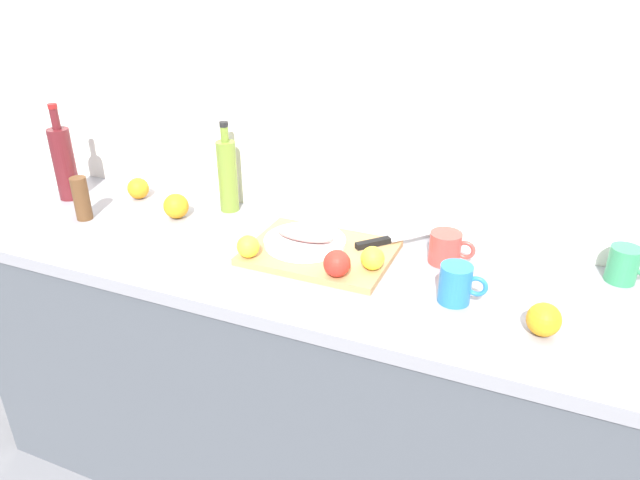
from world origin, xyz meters
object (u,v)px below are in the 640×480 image
object	(u,v)px
coffee_mug_2	(446,248)
orange_0	(176,206)
cutting_board	(320,252)
lemon_0	(248,246)
coffee_mug_0	(456,284)
pepper_mill	(81,198)
fish_fillet	(305,234)
coffee_mug_1	(624,265)
chef_knife	(389,240)
wine_bottle	(64,162)
olive_oil_bottle	(228,175)
white_plate	(305,241)

from	to	relation	value
coffee_mug_2	orange_0	world-z (taller)	coffee_mug_2
cutting_board	lemon_0	size ratio (longest dim) A/B	6.41
coffee_mug_0	coffee_mug_2	distance (m)	0.21
pepper_mill	cutting_board	bearing A→B (deg)	4.80
fish_fillet	coffee_mug_1	bearing A→B (deg)	11.12
cutting_board	chef_knife	distance (m)	0.21
chef_knife	wine_bottle	distance (m)	1.17
fish_fillet	chef_knife	bearing A→B (deg)	24.93
cutting_board	wine_bottle	bearing A→B (deg)	177.00
coffee_mug_2	fish_fillet	bearing A→B (deg)	-167.76
coffee_mug_0	coffee_mug_1	world-z (taller)	coffee_mug_0
olive_oil_bottle	wine_bottle	world-z (taller)	wine_bottle
fish_fillet	cutting_board	bearing A→B (deg)	-15.12
white_plate	fish_fillet	world-z (taller)	fish_fillet
chef_knife	olive_oil_bottle	size ratio (longest dim) A/B	0.76
fish_fillet	coffee_mug_0	xyz separation A→B (m)	(0.47, -0.11, -0.00)
lemon_0	olive_oil_bottle	distance (m)	0.40
white_plate	chef_knife	size ratio (longest dim) A/B	1.04
coffee_mug_1	coffee_mug_2	xyz separation A→B (m)	(-0.46, -0.08, -0.00)
fish_fillet	coffee_mug_0	world-z (taller)	coffee_mug_0
white_plate	orange_0	xyz separation A→B (m)	(-0.48, 0.04, 0.01)
white_plate	orange_0	size ratio (longest dim) A/B	2.93
chef_knife	coffee_mug_1	xyz separation A→B (m)	(0.63, 0.06, 0.02)
lemon_0	olive_oil_bottle	world-z (taller)	olive_oil_bottle
cutting_board	coffee_mug_0	size ratio (longest dim) A/B	3.40
orange_0	pepper_mill	size ratio (longest dim) A/B	0.57
olive_oil_bottle	fish_fillet	bearing A→B (deg)	-25.25
coffee_mug_0	coffee_mug_1	size ratio (longest dim) A/B	1.02
fish_fillet	wine_bottle	xyz separation A→B (m)	(-0.94, 0.04, 0.08)
fish_fillet	coffee_mug_0	distance (m)	0.48
cutting_board	lemon_0	world-z (taller)	lemon_0
fish_fillet	chef_knife	size ratio (longest dim) A/B	0.78
olive_oil_bottle	coffee_mug_1	world-z (taller)	olive_oil_bottle
chef_knife	wine_bottle	xyz separation A→B (m)	(-1.16, -0.07, 0.10)
lemon_0	orange_0	bearing A→B (deg)	154.33
fish_fillet	wine_bottle	distance (m)	0.94
pepper_mill	lemon_0	bearing A→B (deg)	-4.59
white_plate	coffee_mug_2	distance (m)	0.41
fish_fillet	pepper_mill	bearing A→B (deg)	-173.75
lemon_0	wine_bottle	distance (m)	0.84
wine_bottle	coffee_mug_0	bearing A→B (deg)	-5.90
lemon_0	orange_0	size ratio (longest dim) A/B	0.78
chef_knife	olive_oil_bottle	xyz separation A→B (m)	(-0.58, 0.06, 0.10)
pepper_mill	orange_0	bearing A→B (deg)	24.66
cutting_board	orange_0	distance (m)	0.54
olive_oil_bottle	orange_0	world-z (taller)	olive_oil_bottle
fish_fillet	coffee_mug_1	world-z (taller)	coffee_mug_1
coffee_mug_2	olive_oil_bottle	bearing A→B (deg)	173.81
coffee_mug_1	pepper_mill	bearing A→B (deg)	-171.15
cutting_board	fish_fillet	size ratio (longest dim) A/B	2.28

